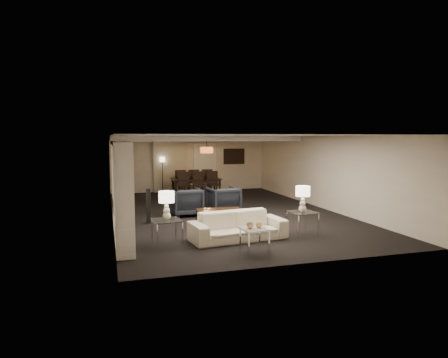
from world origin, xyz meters
TOP-DOWN VIEW (x-y plane):
  - floor at (0.00, 0.00)m, footprint 11.00×11.00m
  - ceiling at (0.00, 0.00)m, footprint 7.00×11.00m
  - wall_back at (0.00, 5.50)m, footprint 7.00×0.02m
  - wall_front at (0.00, -5.50)m, footprint 7.00×0.02m
  - wall_left at (-3.50, 0.00)m, footprint 0.02×11.00m
  - wall_right at (3.50, 0.00)m, footprint 0.02×11.00m
  - ceiling_soffit at (0.00, 3.50)m, footprint 7.00×4.00m
  - curtains at (-0.90, 5.42)m, footprint 1.50×0.12m
  - door at (0.70, 5.47)m, footprint 0.90×0.05m
  - painting at (2.10, 5.46)m, footprint 0.95×0.04m
  - media_unit at (-3.31, -2.60)m, footprint 0.38×3.40m
  - pendant_light at (0.30, 3.50)m, footprint 0.52×0.52m
  - sofa at (-0.66, -3.41)m, footprint 2.37×1.15m
  - coffee_table at (-0.66, -1.81)m, footprint 1.31×0.83m
  - armchair_left at (-1.26, -0.11)m, footprint 0.94×0.96m
  - armchair_right at (-0.06, -0.11)m, footprint 1.00×1.02m
  - side_table_left at (-2.36, -3.41)m, footprint 0.69×0.69m
  - side_table_right at (1.04, -3.41)m, footprint 0.68×0.68m
  - table_lamp_left at (-2.36, -3.41)m, footprint 0.37×0.37m
  - table_lamp_right at (1.04, -3.41)m, footprint 0.38×0.38m
  - marble_table at (-0.66, -4.51)m, footprint 0.56×0.56m
  - gold_gourd_a at (-0.76, -4.51)m, footprint 0.17×0.17m
  - gold_gourd_b at (-0.56, -4.51)m, footprint 0.15×0.15m
  - television at (-3.28, -1.80)m, footprint 1.09×0.14m
  - vase_blue at (-3.31, -3.56)m, footprint 0.18×0.18m
  - vase_amber at (-3.31, -2.97)m, footprint 0.17×0.17m
  - floor_speaker at (-2.52, -0.97)m, footprint 0.12×0.12m
  - dining_table at (-0.05, 3.98)m, footprint 2.06×1.19m
  - chair_nl at (-0.65, 3.33)m, footprint 0.51×0.51m
  - chair_nm at (-0.05, 3.33)m, footprint 0.49×0.49m
  - chair_nr at (0.55, 3.33)m, footprint 0.52×0.52m
  - chair_fl at (-0.65, 4.63)m, footprint 0.54×0.54m
  - chair_fm at (-0.05, 4.63)m, footprint 0.49×0.49m
  - chair_fr at (0.55, 4.63)m, footprint 0.52×0.52m
  - floor_lamp at (-1.28, 5.20)m, footprint 0.28×0.28m

SIDE VIEW (x-z plane):
  - floor at x=0.00m, z-range 0.00..0.00m
  - coffee_table at x=-0.66m, z-range 0.00..0.45m
  - marble_table at x=-0.66m, z-range 0.00..0.52m
  - side_table_left at x=-2.36m, z-range 0.00..0.59m
  - side_table_right at x=1.04m, z-range 0.00..0.59m
  - sofa at x=-0.66m, z-range 0.00..0.67m
  - dining_table at x=-0.05m, z-range 0.00..0.71m
  - armchair_left at x=-1.26m, z-range 0.00..0.85m
  - armchair_right at x=-0.06m, z-range 0.00..0.85m
  - floor_speaker at x=-2.52m, z-range 0.00..0.99m
  - chair_nl at x=-0.65m, z-range 0.00..1.06m
  - chair_nm at x=-0.05m, z-range 0.00..1.06m
  - chair_nr at x=0.55m, z-range 0.00..1.06m
  - chair_fl at x=-0.65m, z-range 0.00..1.06m
  - chair_fm at x=-0.05m, z-range 0.00..1.06m
  - chair_fr at x=0.55m, z-range 0.00..1.06m
  - gold_gourd_b at x=-0.56m, z-range 0.52..0.67m
  - gold_gourd_a at x=-0.76m, z-range 0.52..0.69m
  - floor_lamp at x=-1.28m, z-range 0.00..1.58m
  - table_lamp_left at x=-2.36m, z-range 0.59..1.23m
  - table_lamp_right at x=1.04m, z-range 0.59..1.23m
  - door at x=0.70m, z-range 0.00..2.10m
  - television at x=-3.28m, z-range 0.75..1.38m
  - vase_blue at x=-3.31m, z-range 1.06..1.25m
  - media_unit at x=-3.31m, z-range 0.00..2.35m
  - curtains at x=-0.90m, z-range 0.00..2.40m
  - wall_back at x=0.00m, z-range 0.00..2.50m
  - wall_front at x=0.00m, z-range 0.00..2.50m
  - wall_left at x=-3.50m, z-range 0.00..2.50m
  - wall_right at x=3.50m, z-range 0.00..2.50m
  - painting at x=2.10m, z-range 1.23..1.88m
  - vase_amber at x=-3.31m, z-range 1.56..1.74m
  - pendant_light at x=0.30m, z-range 1.80..2.04m
  - ceiling_soffit at x=0.00m, z-range 2.30..2.50m
  - ceiling at x=0.00m, z-range 2.49..2.51m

